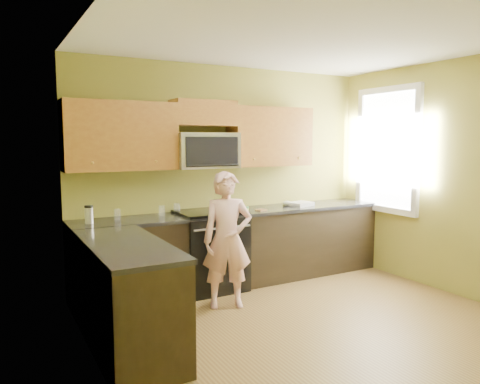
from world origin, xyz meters
TOP-DOWN VIEW (x-y plane):
  - floor at (0.00, 0.00)m, footprint 4.00×4.00m
  - ceiling at (0.00, 0.00)m, footprint 4.00×4.00m
  - wall_back at (0.00, 2.00)m, footprint 4.00×0.00m
  - wall_left at (-2.00, 0.00)m, footprint 0.00×4.00m
  - wall_right at (2.00, 0.00)m, footprint 0.00×4.00m
  - cabinet_back_run at (0.00, 1.70)m, footprint 4.00×0.60m
  - cabinet_left_run at (-1.70, 0.60)m, footprint 0.60×1.60m
  - countertop_back at (0.00, 1.69)m, footprint 4.00×0.62m
  - countertop_left at (-1.69, 0.60)m, footprint 0.62×1.60m
  - stove at (-0.40, 1.68)m, footprint 0.76×0.65m
  - microwave at (-0.40, 1.80)m, footprint 0.76×0.40m
  - upper_cab_left at (-1.39, 1.83)m, footprint 1.22×0.33m
  - upper_cab_right at (0.54, 1.83)m, footprint 1.12×0.33m
  - upper_cab_over_mw at (-0.40, 1.83)m, footprint 0.76×0.33m
  - window at (1.98, 1.20)m, footprint 0.06×1.06m
  - woman at (-0.49, 1.06)m, footprint 0.61×0.50m
  - frying_pan at (-0.37, 1.42)m, footprint 0.32×0.48m
  - butter_tub at (-0.04, 1.52)m, footprint 0.15×0.15m
  - toast_slice at (0.24, 1.57)m, footprint 0.13×0.13m
  - napkin_a at (-0.27, 1.46)m, footprint 0.15×0.15m
  - napkin_b at (0.76, 1.75)m, footprint 0.13×0.14m
  - dish_towel at (0.91, 1.66)m, footprint 0.35×0.31m
  - travel_mug at (-1.78, 1.67)m, footprint 0.11×0.11m
  - glass_a at (-1.47, 1.75)m, footprint 0.08×0.08m
  - glass_b at (-0.97, 1.76)m, footprint 0.08×0.08m
  - glass_c at (-0.75, 1.85)m, footprint 0.08×0.08m

SIDE VIEW (x-z plane):
  - floor at x=0.00m, z-range 0.00..0.00m
  - cabinet_back_run at x=0.00m, z-range 0.00..0.88m
  - cabinet_left_run at x=-1.70m, z-range 0.00..0.88m
  - stove at x=-0.40m, z-range 0.00..0.95m
  - woman at x=-0.49m, z-range 0.00..1.45m
  - countertop_back at x=0.00m, z-range 0.88..0.92m
  - countertop_left at x=-1.69m, z-range 0.88..0.92m
  - butter_tub at x=-0.04m, z-range 0.87..0.97m
  - travel_mug at x=-1.78m, z-range 0.83..1.01m
  - toast_slice at x=0.24m, z-range 0.92..0.93m
  - dish_towel at x=0.91m, z-range 0.92..0.97m
  - frying_pan at x=-0.37m, z-range 0.92..0.98m
  - napkin_a at x=-0.27m, z-range 0.92..0.98m
  - napkin_b at x=0.76m, z-range 0.92..0.99m
  - glass_a at x=-1.47m, z-range 0.92..1.04m
  - glass_b at x=-0.97m, z-range 0.92..1.04m
  - glass_c at x=-0.75m, z-range 0.92..1.04m
  - wall_back at x=0.00m, z-range -0.65..3.35m
  - wall_left at x=-2.00m, z-range -0.65..3.35m
  - wall_right at x=2.00m, z-range -0.65..3.35m
  - microwave at x=-0.40m, z-range 1.24..1.66m
  - upper_cab_left at x=-1.39m, z-range 1.07..1.82m
  - upper_cab_right at x=0.54m, z-range 1.07..1.82m
  - window at x=1.98m, z-range 0.82..2.48m
  - upper_cab_over_mw at x=-0.40m, z-range 1.95..2.25m
  - ceiling at x=0.00m, z-range 2.70..2.70m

